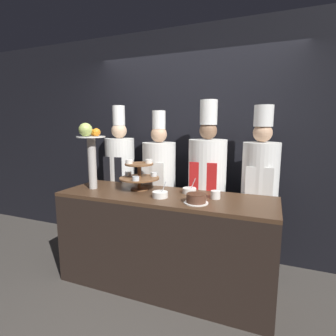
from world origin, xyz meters
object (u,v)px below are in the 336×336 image
object	(u,v)px
chef_center_left	(159,180)
chef_center_right	(207,181)
cake_round	(196,199)
tiered_stand	(139,175)
chef_left	(120,174)
serving_bowl_near	(160,194)
cup_white	(215,195)
chef_right	(260,186)
fruit_pedestal	(90,146)
serving_bowl_far	(189,190)

from	to	relation	value
chef_center_left	chef_center_right	world-z (taller)	chef_center_right
cake_round	chef_center_right	distance (m)	0.68
tiered_stand	chef_left	size ratio (longest dim) A/B	0.22
chef_center_right	serving_bowl_near	bearing A→B (deg)	-115.97
cup_white	chef_right	xyz separation A→B (m)	(0.36, 0.47, 0.02)
tiered_stand	serving_bowl_near	bearing A→B (deg)	-31.82
fruit_pedestal	chef_left	size ratio (longest dim) A/B	0.37
cake_round	serving_bowl_near	size ratio (longest dim) A/B	1.35
chef_center_left	chef_right	world-z (taller)	chef_right
tiered_stand	serving_bowl_near	xyz separation A→B (m)	(0.32, -0.20, -0.13)
chef_center_left	fruit_pedestal	bearing A→B (deg)	-132.48
tiered_stand	cake_round	xyz separation A→B (m)	(0.69, -0.25, -0.12)
chef_center_right	serving_bowl_far	bearing A→B (deg)	-103.67
chef_left	serving_bowl_far	bearing A→B (deg)	-19.65
cake_round	cup_white	xyz separation A→B (m)	(0.13, 0.20, -0.00)
fruit_pedestal	chef_center_left	bearing A→B (deg)	47.52
cake_round	serving_bowl_far	distance (m)	0.34
chef_left	fruit_pedestal	bearing A→B (deg)	-89.10
cake_round	chef_left	world-z (taller)	chef_left
chef_center_left	chef_center_right	bearing A→B (deg)	-0.00
serving_bowl_near	chef_center_right	xyz separation A→B (m)	(0.30, 0.62, 0.03)
fruit_pedestal	cake_round	distance (m)	1.25
serving_bowl_far	serving_bowl_near	bearing A→B (deg)	-130.14
cake_round	chef_left	bearing A→B (deg)	150.45
serving_bowl_near	chef_right	distance (m)	1.06
chef_left	chef_right	distance (m)	1.68
cake_round	serving_bowl_near	xyz separation A→B (m)	(-0.37, 0.05, -0.01)
serving_bowl_near	chef_right	bearing A→B (deg)	35.88
fruit_pedestal	serving_bowl_far	size ratio (longest dim) A/B	4.47
cup_white	chef_right	bearing A→B (deg)	52.21
cake_round	serving_bowl_far	bearing A→B (deg)	117.03
serving_bowl_near	serving_bowl_far	xyz separation A→B (m)	(0.21, 0.25, -0.00)
serving_bowl_near	chef_left	size ratio (longest dim) A/B	0.08
fruit_pedestal	chef_center_right	world-z (taller)	chef_center_right
cake_round	serving_bowl_far	size ratio (longest dim) A/B	1.37
fruit_pedestal	chef_right	xyz separation A→B (m)	(1.67, 0.58, -0.40)
fruit_pedestal	serving_bowl_far	bearing A→B (deg)	11.60
serving_bowl_near	chef_right	xyz separation A→B (m)	(0.86, 0.62, 0.02)
serving_bowl_near	chef_left	distance (m)	1.03
tiered_stand	cake_round	bearing A→B (deg)	-20.02
chef_right	cup_white	bearing A→B (deg)	-127.79
serving_bowl_far	fruit_pedestal	bearing A→B (deg)	-168.40
fruit_pedestal	serving_bowl_near	distance (m)	0.92
cake_round	cup_white	size ratio (longest dim) A/B	2.42
tiered_stand	chef_center_right	distance (m)	0.76
tiered_stand	serving_bowl_far	world-z (taller)	tiered_stand
chef_center_right	chef_center_left	bearing A→B (deg)	180.00
cake_round	chef_center_left	world-z (taller)	chef_center_left
fruit_pedestal	chef_center_right	distance (m)	1.31
serving_bowl_near	chef_center_left	xyz separation A→B (m)	(-0.28, 0.62, -0.01)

